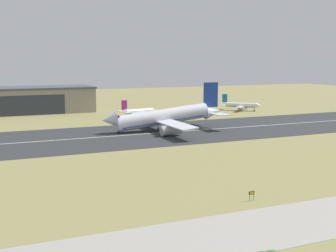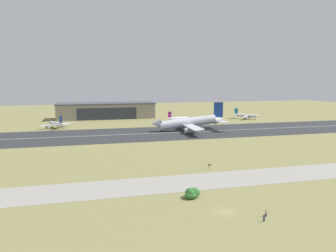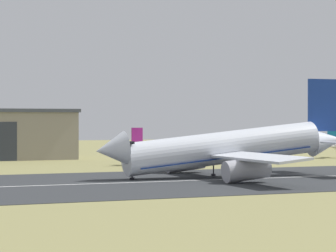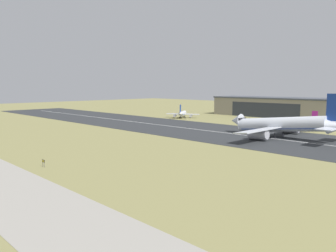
{
  "view_description": "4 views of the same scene",
  "coord_description": "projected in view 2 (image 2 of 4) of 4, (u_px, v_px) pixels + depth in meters",
  "views": [
    {
      "loc": [
        -39.96,
        -34.69,
        27.06
      ],
      "look_at": [
        7.72,
        70.03,
        10.59
      ],
      "focal_mm": 50.0,
      "sensor_mm": 36.0,
      "label": 1
    },
    {
      "loc": [
        -33.36,
        -71.2,
        32.54
      ],
      "look_at": [
        5.53,
        78.53,
        10.58
      ],
      "focal_mm": 35.0,
      "sensor_mm": 36.0,
      "label": 2
    },
    {
      "loc": [
        -33.14,
        -0.1,
        10.42
      ],
      "look_at": [
        -6.36,
        63.29,
        9.84
      ],
      "focal_mm": 85.0,
      "sensor_mm": 36.0,
      "label": 3
    },
    {
      "loc": [
        91.43,
        2.27,
        20.71
      ],
      "look_at": [
        12.49,
        81.63,
        6.98
      ],
      "focal_mm": 35.0,
      "sensor_mm": 36.0,
      "label": 4
    }
  ],
  "objects": [
    {
      "name": "ground_plane",
      "position": [
        166.0,
        157.0,
        139.53
      ],
      "size": [
        636.13,
        636.13,
        0.0
      ],
      "primitive_type": "plane",
      "color": "olive"
    },
    {
      "name": "runway_strip",
      "position": [
        141.0,
        134.0,
        197.94
      ],
      "size": [
        396.13,
        52.47,
        0.06
      ],
      "primitive_type": "cube",
      "color": "#2B2D30",
      "rests_on": "ground_plane"
    },
    {
      "name": "runway_centreline",
      "position": [
        141.0,
        134.0,
        197.94
      ],
      "size": [
        356.51,
        0.7,
        0.01
      ],
      "primitive_type": "cube",
      "color": "silver",
      "rests_on": "runway_strip"
    },
    {
      "name": "taxiway_road",
      "position": [
        193.0,
        182.0,
        104.99
      ],
      "size": [
        297.09,
        16.81,
        0.05
      ],
      "primitive_type": "cube",
      "color": "gray",
      "rests_on": "ground_plane"
    },
    {
      "name": "hangar_building",
      "position": [
        106.0,
        110.0,
        277.6
      ],
      "size": [
        81.25,
        25.27,
        13.12
      ],
      "color": "gray",
      "rests_on": "ground_plane"
    },
    {
      "name": "airplane_landing",
      "position": [
        188.0,
        123.0,
        209.84
      ],
      "size": [
        49.44,
        54.12,
        18.01
      ],
      "color": "silver",
      "rests_on": "ground_plane"
    },
    {
      "name": "airplane_parked_west",
      "position": [
        179.0,
        119.0,
        250.83
      ],
      "size": [
        19.79,
        18.02,
        8.54
      ],
      "color": "white",
      "rests_on": "ground_plane"
    },
    {
      "name": "airplane_parked_centre",
      "position": [
        246.0,
        116.0,
        271.91
      ],
      "size": [
        19.39,
        19.58,
        8.53
      ],
      "color": "white",
      "rests_on": "ground_plane"
    },
    {
      "name": "airplane_parked_east",
      "position": [
        56.0,
        124.0,
        220.86
      ],
      "size": [
        19.66,
        19.28,
        9.04
      ],
      "color": "silver",
      "rests_on": "ground_plane"
    },
    {
      "name": "shrub_clump",
      "position": [
        192.0,
        193.0,
        90.6
      ],
      "size": [
        4.58,
        3.85,
        2.88
      ],
      "color": "#387533",
      "rests_on": "ground_plane"
    },
    {
      "name": "runway_sign",
      "position": [
        210.0,
        165.0,
        119.97
      ],
      "size": [
        1.23,
        0.13,
        1.89
      ],
      "color": "#4C4C51",
      "rests_on": "ground_plane"
    },
    {
      "name": "spectator_left",
      "position": [
        264.0,
        218.0,
        75.6
      ],
      "size": [
        0.4,
        0.24,
        1.78
      ],
      "color": "#282B38",
      "rests_on": "ground_plane"
    },
    {
      "name": "spectator_right",
      "position": [
        266.0,
        213.0,
        78.42
      ],
      "size": [
        0.4,
        0.24,
        1.65
      ],
      "color": "#282B38",
      "rests_on": "ground_plane"
    }
  ]
}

